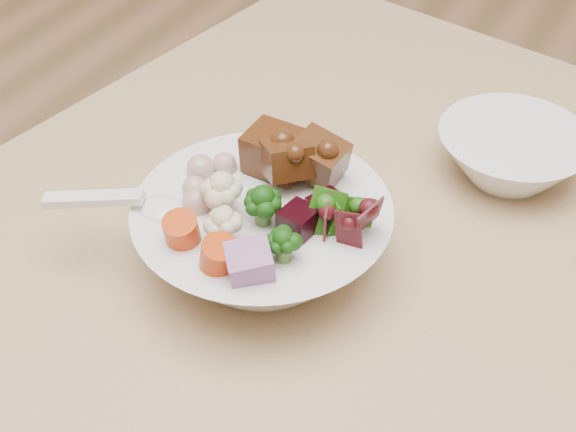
{
  "coord_description": "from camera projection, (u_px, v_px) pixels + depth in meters",
  "views": [
    {
      "loc": [
        0.12,
        -0.38,
        1.22
      ],
      "look_at": [
        -0.13,
        0.07,
        0.77
      ],
      "focal_mm": 50.0,
      "sensor_mm": 36.0,
      "label": 1
    }
  ],
  "objects": [
    {
      "name": "side_bowl",
      "position": [
        511.0,
        155.0,
        0.81
      ],
      "size": [
        0.15,
        0.15,
        0.05
      ],
      "primitive_type": null,
      "color": "white",
      "rests_on": "dining_table"
    },
    {
      "name": "soup_spoon",
      "position": [
        145.0,
        208.0,
        0.69
      ],
      "size": [
        0.13,
        0.07,
        0.03
      ],
      "rotation": [
        0.0,
        0.0,
        0.36
      ],
      "color": "white",
      "rests_on": "food_bowl"
    },
    {
      "name": "food_bowl",
      "position": [
        265.0,
        232.0,
        0.71
      ],
      "size": [
        0.23,
        0.23,
        0.12
      ],
      "color": "white",
      "rests_on": "dining_table"
    }
  ]
}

